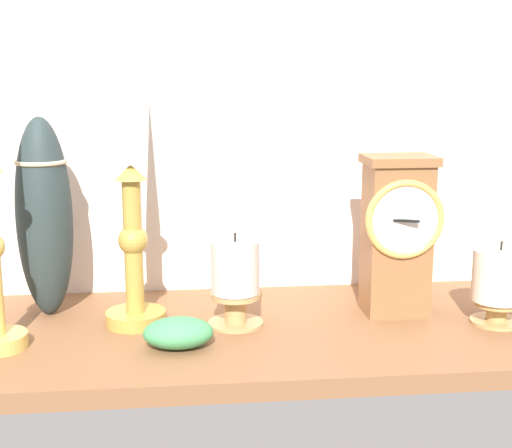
# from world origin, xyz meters

# --- Properties ---
(ground_plane) EXTENTS (1.00, 0.36, 0.02)m
(ground_plane) POSITION_xyz_m (0.00, 0.00, -0.01)
(ground_plane) COLOR brown
(back_wall) EXTENTS (1.20, 0.02, 0.65)m
(back_wall) POSITION_xyz_m (0.00, 0.18, 0.33)
(back_wall) COLOR silver
(back_wall) RESTS_ON ground_plane
(mantel_clock) EXTENTS (0.11, 0.09, 0.22)m
(mantel_clock) POSITION_xyz_m (0.23, 0.03, 0.12)
(mantel_clock) COLOR brown
(mantel_clock) RESTS_ON ground_plane
(candlestick_tall_left) EXTENTS (0.08, 0.08, 0.42)m
(candlestick_tall_left) POSITION_xyz_m (-0.13, 0.02, 0.14)
(candlestick_tall_left) COLOR #AB893A
(candlestick_tall_left) RESTS_ON ground_plane
(pillar_candle_front) EXTENTS (0.07, 0.07, 0.13)m
(pillar_candle_front) POSITION_xyz_m (0.00, 0.01, 0.06)
(pillar_candle_front) COLOR tan
(pillar_candle_front) RESTS_ON ground_plane
(pillar_candle_near_clock) EXTENTS (0.07, 0.07, 0.11)m
(pillar_candle_near_clock) POSITION_xyz_m (0.35, -0.02, 0.06)
(pillar_candle_near_clock) COLOR tan
(pillar_candle_near_clock) RESTS_ON ground_plane
(tall_ceramic_vase) EXTENTS (0.08, 0.08, 0.28)m
(tall_ceramic_vase) POSITION_xyz_m (-0.26, 0.08, 0.14)
(tall_ceramic_vase) COLOR #253132
(tall_ceramic_vase) RESTS_ON ground_plane
(ivy_sprig) EXTENTS (0.09, 0.06, 0.04)m
(ivy_sprig) POSITION_xyz_m (-0.08, -0.07, 0.02)
(ivy_sprig) COLOR #408D55
(ivy_sprig) RESTS_ON ground_plane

